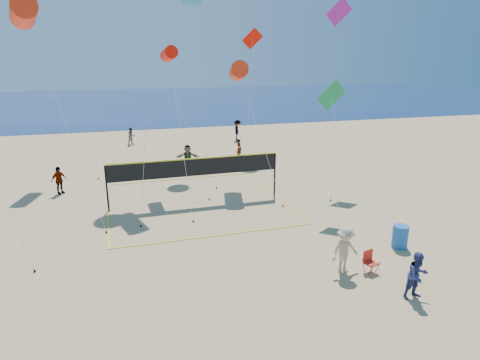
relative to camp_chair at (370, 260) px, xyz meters
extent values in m
plane|color=tan|center=(-5.87, -3.44, -0.50)|extent=(120.00, 120.00, 0.00)
cube|color=#10224F|center=(-5.87, 58.56, -0.48)|extent=(140.00, 50.00, 0.03)
imported|color=navy|center=(0.59, -2.05, 0.36)|extent=(0.89, 0.72, 1.72)
imported|color=tan|center=(-0.97, 0.23, 0.44)|extent=(1.34, 0.95, 1.88)
imported|color=gray|center=(-12.99, 13.20, 0.34)|extent=(1.01, 0.95, 1.68)
imported|color=gray|center=(-4.75, 16.59, 0.41)|extent=(1.75, 0.83, 1.81)
imported|color=gray|center=(-0.33, 18.89, 0.27)|extent=(0.50, 0.64, 1.54)
imported|color=gray|center=(-8.51, 26.27, 0.27)|extent=(0.91, 0.83, 1.53)
imported|color=gray|center=(1.32, 25.76, 0.46)|extent=(1.01, 1.38, 1.92)
cube|color=red|center=(0.02, -0.08, -0.10)|extent=(0.58, 0.55, 0.05)
cube|color=red|center=(-0.03, 0.10, 0.16)|extent=(0.47, 0.18, 0.48)
cylinder|color=black|center=(-0.11, -0.30, -0.28)|extent=(0.09, 0.24, 0.62)
cylinder|color=black|center=(-0.21, 0.03, -0.28)|extent=(0.09, 0.24, 0.62)
cylinder|color=black|center=(0.26, -0.19, -0.28)|extent=(0.09, 0.24, 0.62)
cylinder|color=black|center=(0.16, 0.14, -0.28)|extent=(0.09, 0.24, 0.62)
cylinder|color=#1A57A9|center=(2.45, 1.58, 0.01)|extent=(0.88, 0.88, 1.01)
cylinder|color=black|center=(-10.07, 9.39, 0.78)|extent=(0.10, 0.10, 2.54)
cylinder|color=black|center=(-0.55, 9.72, 0.78)|extent=(0.10, 0.10, 2.54)
cube|color=black|center=(-5.31, 9.55, 1.57)|extent=(9.53, 0.35, 0.95)
cube|color=yellow|center=(-5.31, 9.55, 2.08)|extent=(9.53, 0.36, 0.06)
cube|color=yellow|center=(-5.14, 4.79, -0.49)|extent=(9.73, 0.39, 0.02)
cube|color=yellow|center=(-5.48, 14.32, -0.49)|extent=(9.73, 0.39, 0.02)
cylinder|color=red|center=(-13.29, 11.22, 9.63)|extent=(1.90, 3.16, 1.62)
cylinder|color=silver|center=(-11.70, 8.83, 4.59)|extent=(3.20, 4.79, 10.08)
cylinder|color=black|center=(-10.11, 6.45, -0.45)|extent=(0.08, 0.08, 0.10)
cylinder|color=silver|center=(-7.62, 10.45, 5.49)|extent=(1.78, 7.32, 11.88)
cylinder|color=black|center=(-8.50, 6.79, -0.45)|extent=(0.08, 0.08, 0.10)
cylinder|color=#F41403|center=(-6.04, 13.64, 7.60)|extent=(0.94, 1.91, 1.01)
cylinder|color=silver|center=(-5.98, 10.17, 3.58)|extent=(0.15, 6.94, 8.05)
cylinder|color=black|center=(-5.91, 6.71, -0.45)|extent=(0.08, 0.08, 0.10)
cylinder|color=black|center=(-12.71, 3.29, -0.45)|extent=(0.08, 0.08, 0.10)
cube|color=#1A964A|center=(1.57, 7.24, 5.59)|extent=(1.64, 0.23, 1.62)
cylinder|color=silver|center=(0.65, 4.54, 2.57)|extent=(1.86, 5.40, 6.04)
cylinder|color=black|center=(-0.27, 1.85, -0.45)|extent=(0.08, 0.08, 0.10)
cube|color=#B81EA1|center=(4.62, 12.97, 10.10)|extent=(1.81, 0.27, 1.79)
cylinder|color=silver|center=(3.41, 10.38, 4.83)|extent=(2.44, 5.19, 10.56)
cylinder|color=black|center=(2.20, 7.79, -0.45)|extent=(0.08, 0.08, 0.10)
cylinder|color=silver|center=(-6.04, 12.40, 5.88)|extent=(3.08, 5.35, 12.66)
cylinder|color=black|center=(-4.51, 9.74, -0.45)|extent=(0.08, 0.08, 0.10)
cylinder|color=silver|center=(-3.70, 15.38, 5.45)|extent=(0.10, 7.34, 11.80)
cylinder|color=black|center=(-3.66, 11.72, -0.45)|extent=(0.08, 0.08, 0.10)
cylinder|color=silver|center=(-11.56, 17.91, 6.29)|extent=(1.30, 4.40, 13.48)
cylinder|color=black|center=(-10.92, 15.72, -0.45)|extent=(0.08, 0.08, 0.10)
cube|color=#F41403|center=(1.08, 20.16, 8.64)|extent=(1.66, 0.29, 1.65)
cylinder|color=silver|center=(0.38, 18.44, 4.10)|extent=(1.42, 3.47, 9.09)
cylinder|color=black|center=(-0.32, 16.71, -0.45)|extent=(0.08, 0.08, 0.10)
cylinder|color=red|center=(-1.84, 13.26, 6.57)|extent=(1.49, 2.68, 1.38)
cylinder|color=silver|center=(-1.29, 10.45, 3.06)|extent=(1.11, 5.62, 7.02)
cylinder|color=black|center=(-0.75, 7.65, -0.45)|extent=(0.08, 0.08, 0.10)
camera|label=1|loc=(-8.73, -13.22, 7.90)|focal=32.00mm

